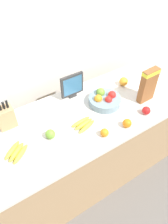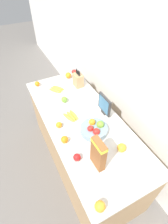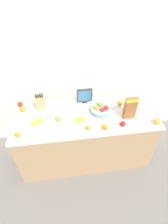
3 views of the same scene
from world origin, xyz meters
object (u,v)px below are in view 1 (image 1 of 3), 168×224
(apple_near_bananas, at_px, (50,134))
(orange_near_bowl, at_px, (127,123))
(knife_block, at_px, (6,117))
(orange_front_left, at_px, (124,81))
(cereal_box, at_px, (148,84))
(fruit_bowl, at_px, (105,100))
(banana_bunch_left, at_px, (17,152))
(orange_mid_left, at_px, (104,133))
(small_monitor, at_px, (72,86))
(apple_front, at_px, (146,111))
(banana_bunch_right, at_px, (84,124))

(apple_near_bananas, relative_size, orange_near_bowl, 1.05)
(knife_block, distance_m, orange_front_left, 1.17)
(knife_block, xyz_separation_m, cereal_box, (1.19, -0.38, 0.08))
(cereal_box, distance_m, orange_front_left, 0.31)
(fruit_bowl, relative_size, orange_near_bowl, 3.89)
(banana_bunch_left, height_order, orange_mid_left, orange_mid_left)
(small_monitor, distance_m, apple_near_bananas, 0.53)
(knife_block, height_order, orange_front_left, knife_block)
(small_monitor, height_order, apple_front, small_monitor)
(banana_bunch_left, xyz_separation_m, orange_mid_left, (0.65, -0.21, 0.02))
(apple_front, distance_m, apple_near_bananas, 0.85)
(orange_near_bowl, bearing_deg, banana_bunch_right, 145.69)
(small_monitor, relative_size, orange_mid_left, 3.59)
(orange_near_bowl, xyz_separation_m, orange_mid_left, (-0.22, 0.02, -0.00))
(cereal_box, xyz_separation_m, orange_mid_left, (-0.58, -0.15, -0.14))
(small_monitor, xyz_separation_m, apple_near_bananas, (-0.40, -0.34, -0.09))
(banana_bunch_left, bearing_deg, orange_mid_left, -18.24)
(knife_block, height_order, cereal_box, cereal_box)
(small_monitor, xyz_separation_m, banana_bunch_left, (-0.68, -0.34, -0.11))
(banana_bunch_left, distance_m, orange_front_left, 1.23)
(apple_front, relative_size, apple_near_bananas, 0.92)
(small_monitor, relative_size, cereal_box, 0.75)
(banana_bunch_right, height_order, apple_front, apple_front)
(apple_front, bearing_deg, small_monitor, 127.47)
(banana_bunch_left, distance_m, orange_near_bowl, 0.90)
(cereal_box, distance_m, orange_mid_left, 0.62)
(knife_block, height_order, fruit_bowl, knife_block)
(banana_bunch_right, height_order, orange_mid_left, orange_mid_left)
(orange_mid_left, bearing_deg, orange_front_left, 37.34)
(orange_front_left, bearing_deg, orange_mid_left, -142.66)
(small_monitor, xyz_separation_m, orange_mid_left, (-0.04, -0.55, -0.10))
(knife_block, height_order, banana_bunch_left, knife_block)
(apple_front, distance_m, orange_mid_left, 0.46)
(knife_block, height_order, small_monitor, knife_block)
(orange_near_bowl, bearing_deg, orange_mid_left, 174.14)
(banana_bunch_left, height_order, orange_front_left, orange_front_left)
(knife_block, height_order, apple_near_bananas, knife_block)
(banana_bunch_left, distance_m, apple_front, 1.12)
(knife_block, relative_size, orange_near_bowl, 3.87)
(small_monitor, height_order, cereal_box, cereal_box)
(orange_mid_left, bearing_deg, apple_front, 0.28)
(small_monitor, distance_m, banana_bunch_right, 0.41)
(fruit_bowl, bearing_deg, orange_mid_left, -127.09)
(small_monitor, relative_size, orange_front_left, 2.79)
(banana_bunch_right, bearing_deg, apple_near_bananas, 172.76)
(banana_bunch_left, height_order, orange_near_bowl, orange_near_bowl)
(apple_near_bananas, bearing_deg, orange_mid_left, -30.38)
(cereal_box, xyz_separation_m, banana_bunch_left, (-1.23, 0.07, -0.16))
(knife_block, distance_m, fruit_bowl, 0.87)
(banana_bunch_left, relative_size, orange_mid_left, 3.09)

